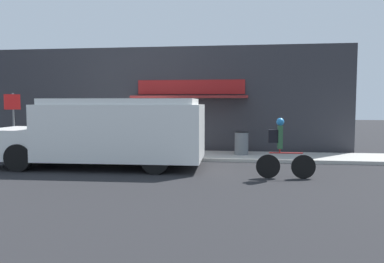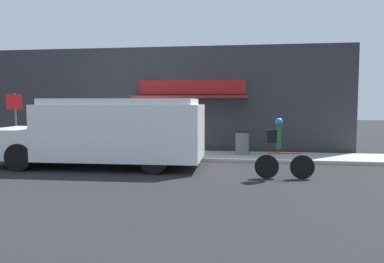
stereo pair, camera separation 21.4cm
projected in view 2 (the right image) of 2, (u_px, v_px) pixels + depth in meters
The scene contains 7 objects.
ground_plane at pixel (130, 160), 13.79m from camera, with size 70.00×70.00×0.00m, color #232326.
sidewalk at pixel (138, 154), 14.86m from camera, with size 28.00×2.17×0.13m.
storefront at pixel (149, 100), 16.02m from camera, with size 17.15×1.11×4.46m.
school_bus at pixel (108, 132), 12.24m from camera, with size 6.98×2.89×2.24m.
cyclist at pixel (280, 149), 10.34m from camera, with size 1.64×0.22×1.69m.
stop_sign_post at pixel (15, 113), 14.85m from camera, with size 0.45×0.45×2.37m.
trash_bin at pixel (242, 143), 14.29m from camera, with size 0.53×0.53×0.89m.
Camera 2 is at (4.27, -13.19, 2.11)m, focal length 35.00 mm.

